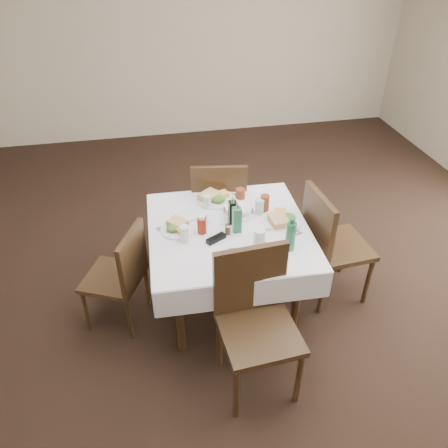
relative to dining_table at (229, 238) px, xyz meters
name	(u,v)px	position (x,y,z in m)	size (l,w,h in m)	color
ground_plane	(253,292)	(0.23, 0.06, -0.67)	(7.00, 7.00, 0.00)	black
room_shell	(263,99)	(0.23, 0.06, 1.04)	(6.04, 7.04, 2.80)	beige
dining_table	(229,238)	(0.00, 0.00, 0.00)	(1.23, 1.23, 0.76)	#311D0D
chair_north	(219,203)	(0.05, 0.66, -0.11)	(0.54, 0.54, 0.99)	#311D0D
chair_south	(255,312)	(0.03, -0.70, -0.09)	(0.52, 0.52, 1.02)	#311D0D
chair_east	(328,240)	(0.80, -0.05, -0.10)	(0.51, 0.51, 1.00)	#311D0D
chair_west	(123,272)	(-0.82, -0.03, -0.18)	(0.55, 0.55, 0.87)	#311D0D
meal_north	(215,198)	(-0.03, 0.40, 0.12)	(0.31, 0.31, 0.07)	white
meal_south	(234,257)	(-0.04, -0.36, 0.11)	(0.24, 0.24, 0.05)	white
meal_east	(282,219)	(0.41, 0.00, 0.12)	(0.31, 0.31, 0.07)	white
meal_west	(177,227)	(-0.38, 0.06, 0.11)	(0.26, 0.26, 0.06)	white
side_plate_a	(190,214)	(-0.27, 0.23, 0.10)	(0.18, 0.18, 0.01)	white
side_plate_b	(274,237)	(0.30, -0.18, 0.10)	(0.18, 0.18, 0.01)	white
water_n	(207,202)	(-0.11, 0.31, 0.15)	(0.06, 0.06, 0.11)	silver
water_s	(259,239)	(0.16, -0.27, 0.16)	(0.08, 0.08, 0.15)	silver
water_e	(260,206)	(0.27, 0.15, 0.15)	(0.07, 0.07, 0.13)	silver
water_w	(184,234)	(-0.34, -0.09, 0.15)	(0.07, 0.07, 0.13)	silver
iced_tea_a	(241,198)	(0.15, 0.28, 0.17)	(0.08, 0.08, 0.16)	maroon
iced_tea_b	(265,204)	(0.32, 0.17, 0.16)	(0.07, 0.07, 0.15)	maroon
bread_basket	(238,210)	(0.11, 0.17, 0.13)	(0.24, 0.24, 0.08)	silver
oil_cruet_dark	(233,211)	(0.04, 0.06, 0.19)	(0.06, 0.06, 0.24)	black
oil_cruet_green	(237,219)	(0.05, -0.04, 0.20)	(0.06, 0.06, 0.25)	#216540
ketchup_bottle	(202,225)	(-0.21, -0.01, 0.16)	(0.07, 0.07, 0.15)	maroon
salt_shaker	(227,230)	(-0.03, -0.07, 0.12)	(0.03, 0.03, 0.07)	white
pepper_shaker	(228,229)	(-0.03, -0.07, 0.13)	(0.04, 0.04, 0.09)	#44331B
coffee_mug	(204,218)	(-0.17, 0.12, 0.13)	(0.11, 0.11, 0.08)	white
sunglasses	(216,239)	(-0.12, -0.13, 0.11)	(0.16, 0.12, 0.03)	black
green_bottle	(291,236)	(0.37, -0.32, 0.20)	(0.07, 0.07, 0.26)	#216540
sugar_caddy	(264,228)	(0.25, -0.08, 0.11)	(0.09, 0.05, 0.04)	white
cutlery_n	(235,198)	(0.13, 0.40, 0.09)	(0.05, 0.16, 0.01)	silver
cutlery_s	(223,267)	(-0.13, -0.42, 0.09)	(0.07, 0.18, 0.01)	silver
cutlery_e	(290,236)	(0.42, -0.19, 0.09)	(0.20, 0.12, 0.01)	silver
cutlery_w	(168,227)	(-0.45, 0.10, 0.09)	(0.18, 0.08, 0.01)	silver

